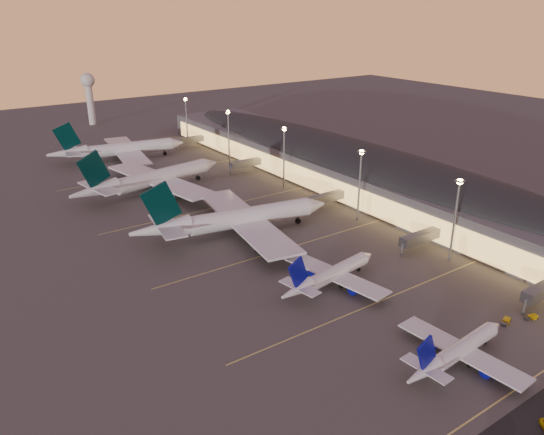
{
  "coord_description": "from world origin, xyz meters",
  "views": [
    {
      "loc": [
        -90.38,
        -87.31,
        71.55
      ],
      "look_at": [
        2.0,
        45.0,
        7.0
      ],
      "focal_mm": 35.0,
      "sensor_mm": 36.0,
      "label": 1
    }
  ],
  "objects": [
    {
      "name": "airliner_wide_mid",
      "position": [
        -12.62,
        110.73,
        5.68
      ],
      "size": [
        68.72,
        63.4,
        22.05
      ],
      "rotation": [
        0.0,
        0.0,
        0.17
      ],
      "color": "silver",
      "rests_on": "ground"
    },
    {
      "name": "airliner_narrow_north",
      "position": [
        -4.11,
        8.55,
        3.42
      ],
      "size": [
        37.05,
        33.44,
        13.24
      ],
      "rotation": [
        0.0,
        0.0,
        0.16
      ],
      "color": "silver",
      "rests_on": "ground"
    },
    {
      "name": "light_masts",
      "position": [
        36.0,
        65.0,
        17.55
      ],
      "size": [
        2.2,
        217.2,
        25.9
      ],
      "color": "gray",
      "rests_on": "ground"
    },
    {
      "name": "airliner_wide_far",
      "position": [
        -6.2,
        166.01,
        5.47
      ],
      "size": [
        66.26,
        61.05,
        21.24
      ],
      "rotation": [
        0.0,
        0.0,
        -0.16
      ],
      "color": "silver",
      "rests_on": "ground"
    },
    {
      "name": "ground",
      "position": [
        0.0,
        0.0,
        0.0
      ],
      "size": [
        700.0,
        700.0,
        0.0
      ],
      "primitive_type": "plane",
      "color": "#454240"
    },
    {
      "name": "baggage_tug_a",
      "position": [
        25.86,
        -32.29,
        0.45
      ],
      "size": [
        3.55,
        2.17,
        0.99
      ],
      "rotation": [
        0.0,
        0.0,
        -0.27
      ],
      "color": "#C09905",
      "rests_on": "ground"
    },
    {
      "name": "lane_markings",
      "position": [
        0.0,
        40.0,
        0.01
      ],
      "size": [
        90.0,
        180.36,
        0.0
      ],
      "color": "#D8C659",
      "rests_on": "ground"
    },
    {
      "name": "airliner_narrow_south",
      "position": [
        -4.16,
        -32.75,
        3.09
      ],
      "size": [
        33.48,
        29.96,
        11.96
      ],
      "rotation": [
        0.0,
        0.0,
        0.07
      ],
      "color": "silver",
      "rests_on": "ground"
    },
    {
      "name": "baggage_tug_b",
      "position": [
        18.93,
        -29.83,
        0.48
      ],
      "size": [
        3.77,
        2.36,
        1.05
      ],
      "rotation": [
        0.0,
        0.0,
        0.29
      ],
      "color": "#C09905",
      "rests_on": "ground"
    },
    {
      "name": "radar_tower",
      "position": [
        10.0,
        260.0,
        21.87
      ],
      "size": [
        9.0,
        9.0,
        32.5
      ],
      "color": "silver",
      "rests_on": "ground"
    },
    {
      "name": "terminal_building",
      "position": [
        61.84,
        72.47,
        8.78
      ],
      "size": [
        56.35,
        255.0,
        17.46
      ],
      "color": "#4F4F54",
      "rests_on": "ground"
    },
    {
      "name": "airliner_wide_near",
      "position": [
        -7.2,
        53.51,
        5.7
      ],
      "size": [
        69.03,
        63.64,
        22.14
      ],
      "rotation": [
        0.0,
        0.0,
        -0.17
      ],
      "color": "silver",
      "rests_on": "ground"
    }
  ]
}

